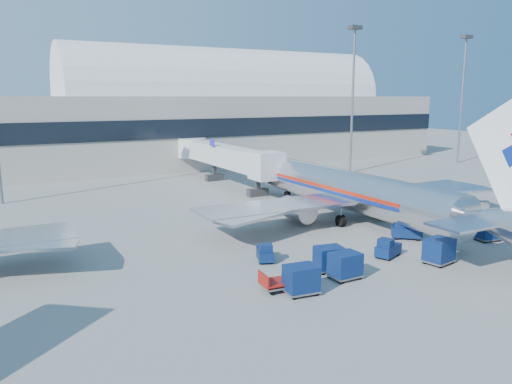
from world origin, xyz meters
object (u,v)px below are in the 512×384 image
mast_east (353,78)px  tug_left (265,253)px  barrier_mid (457,209)px  cart_open_red (280,283)px  barrier_near (434,213)px  tug_lead (388,248)px  mast_far_east (463,81)px  tug_right (405,230)px  cart_train_b (345,265)px  cart_solo_near (439,250)px  cart_train_a (329,258)px  cart_solo_far (488,230)px  cart_train_c (301,279)px  jetbridge_near (220,155)px  barrier_far (478,206)px  airliner_main (357,192)px

mast_east → tug_left: size_ratio=9.45×
barrier_mid → cart_open_red: (-26.98, -9.09, -0.01)m
barrier_near → tug_lead: bearing=-150.7°
mast_far_east → cart_open_red: mast_far_east is taller
tug_lead → tug_right: tug_right is taller
cart_train_b → cart_solo_near: bearing=-7.0°
cart_train_b → cart_open_red: bearing=174.4°
mast_far_east → cart_train_a: 67.78m
cart_open_red → cart_train_a: bearing=21.1°
barrier_near → cart_solo_far: cart_solo_far is taller
cart_train_c → jetbridge_near: bearing=78.7°
barrier_far → cart_solo_near: 20.35m
jetbridge_near → mast_far_east: (47.40, -0.81, 10.86)m
mast_far_east → cart_open_red: bearing=-148.6°
tug_lead → cart_solo_near: size_ratio=1.09×
tug_right → cart_solo_near: size_ratio=1.14×
barrier_mid → cart_open_red: bearing=-161.4°
tug_right → cart_solo_near: cart_solo_near is taller
barrier_near → cart_train_c: size_ratio=1.35×
cart_solo_near → tug_lead: bearing=116.4°
mast_east → cart_solo_near: (-22.95, -38.29, -13.80)m
mast_east → cart_train_a: 49.24m
barrier_far → mast_far_east: bearing=42.6°
airliner_main → cart_train_a: size_ratio=16.93×
cart_train_a → tug_lead: bearing=13.4°
cart_train_a → mast_far_east: bearing=42.3°
barrier_far → cart_train_b: cart_train_b is taller
mast_far_east → cart_train_b: bearing=-146.1°
jetbridge_near → barrier_far: jetbridge_near is taller
airliner_main → cart_open_red: airliner_main is taller
airliner_main → barrier_near: airliner_main is taller
cart_open_red → airliner_main: bearing=42.1°
cart_solo_near → mast_far_east: bearing=27.9°
tug_left → cart_train_a: (2.85, -3.99, 0.29)m
tug_lead → cart_solo_near: bearing=-75.1°
jetbridge_near → cart_train_b: jetbridge_near is taller
barrier_mid → mast_east: bearing=72.7°
cart_train_a → cart_solo_far: size_ratio=1.05×
barrier_near → tug_lead: 15.08m
jetbridge_near → mast_east: size_ratio=1.22×
barrier_near → mast_far_east: bearing=37.1°
tug_lead → cart_train_c: bearing=174.4°
barrier_far → jetbridge_near: bearing=120.5°
tug_right → tug_left: bearing=-142.4°
barrier_mid → cart_train_c: bearing=-158.5°
mast_far_east → barrier_near: size_ratio=7.53×
barrier_mid → cart_open_red: 28.47m
tug_lead → cart_train_b: bearing=177.9°
mast_far_east → barrier_mid: mast_far_east is taller
airliner_main → barrier_far: 15.02m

